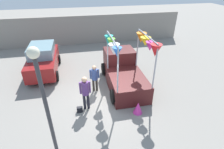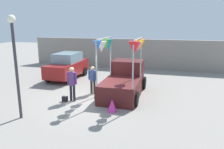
# 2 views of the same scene
# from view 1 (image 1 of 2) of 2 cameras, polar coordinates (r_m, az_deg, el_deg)

# --- Properties ---
(ground_plane) EXTENTS (60.00, 60.00, 0.00)m
(ground_plane) POSITION_cam_1_polar(r_m,az_deg,el_deg) (9.34, -3.41, -8.53)
(ground_plane) COLOR gray
(vendor_truck) EXTENTS (2.46, 4.05, 3.24)m
(vendor_truck) POSITION_cam_1_polar(r_m,az_deg,el_deg) (10.26, 3.70, 1.56)
(vendor_truck) COLOR #4C1919
(vendor_truck) RESTS_ON ground
(parked_car) EXTENTS (1.88, 4.00, 1.88)m
(parked_car) POSITION_cam_1_polar(r_m,az_deg,el_deg) (12.36, -21.55, 4.63)
(parked_car) COLOR maroon
(parked_car) RESTS_ON ground
(person_customer) EXTENTS (0.53, 0.34, 1.80)m
(person_customer) POSITION_cam_1_polar(r_m,az_deg,el_deg) (8.30, -8.73, -5.04)
(person_customer) COLOR black
(person_customer) RESTS_ON ground
(person_vendor) EXTENTS (0.53, 0.34, 1.60)m
(person_vendor) POSITION_cam_1_polar(r_m,az_deg,el_deg) (9.59, -5.71, -0.52)
(person_vendor) COLOR #2D2823
(person_vendor) RESTS_ON ground
(handbag) EXTENTS (0.28, 0.16, 0.28)m
(handbag) POSITION_cam_1_polar(r_m,az_deg,el_deg) (8.73, -10.47, -11.18)
(handbag) COLOR black
(handbag) RESTS_ON ground
(street_lamp) EXTENTS (0.32, 0.32, 4.29)m
(street_lamp) POSITION_cam_1_polar(r_m,az_deg,el_deg) (5.39, -21.32, -6.85)
(street_lamp) COLOR #333338
(street_lamp) RESTS_ON ground
(brick_boundary_wall) EXTENTS (18.00, 0.36, 2.60)m
(brick_boundary_wall) POSITION_cam_1_polar(r_m,az_deg,el_deg) (16.92, -8.39, 14.27)
(brick_boundary_wall) COLOR gray
(brick_boundary_wall) RESTS_ON ground
(folded_kite_bundle_magenta) EXTENTS (0.53, 0.53, 0.60)m
(folded_kite_bundle_magenta) POSITION_cam_1_polar(r_m,az_deg,el_deg) (8.52, 8.48, -10.72)
(folded_kite_bundle_magenta) COLOR #D83399
(folded_kite_bundle_magenta) RESTS_ON ground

